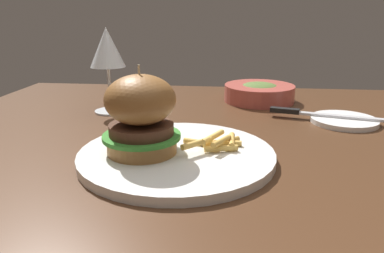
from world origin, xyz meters
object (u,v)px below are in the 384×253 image
object	(u,v)px
burger_sandwich	(141,114)
soup_bowl	(259,92)
wine_glass	(107,50)
table_knife	(318,114)
main_plate	(177,155)
bread_plate	(344,120)

from	to	relation	value
burger_sandwich	soup_bowl	xyz separation A→B (m)	(0.20, 0.41, -0.05)
wine_glass	table_knife	distance (m)	0.46
wine_glass	soup_bowl	distance (m)	0.38
main_plate	bread_plate	size ratio (longest dim) A/B	2.26
main_plate	soup_bowl	bearing A→B (deg)	69.77
main_plate	wine_glass	distance (m)	0.34
bread_plate	soup_bowl	xyz separation A→B (m)	(-0.16, 0.17, 0.02)
soup_bowl	bread_plate	bearing A→B (deg)	-47.11
bread_plate	table_knife	size ratio (longest dim) A/B	0.56
wine_glass	soup_bowl	size ratio (longest dim) A/B	1.07
wine_glass	table_knife	xyz separation A→B (m)	(0.44, -0.02, -0.12)
burger_sandwich	soup_bowl	world-z (taller)	burger_sandwich
burger_sandwich	soup_bowl	distance (m)	0.46
bread_plate	table_knife	xyz separation A→B (m)	(-0.05, 0.01, 0.01)
wine_glass	burger_sandwich	bearing A→B (deg)	-63.18
main_plate	bread_plate	world-z (taller)	main_plate
main_plate	burger_sandwich	xyz separation A→B (m)	(-0.05, -0.01, 0.07)
burger_sandwich	table_knife	bearing A→B (deg)	39.19
burger_sandwich	soup_bowl	size ratio (longest dim) A/B	0.76
burger_sandwich	wine_glass	size ratio (longest dim) A/B	0.71
main_plate	wine_glass	world-z (taller)	wine_glass
wine_glass	bread_plate	world-z (taller)	wine_glass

